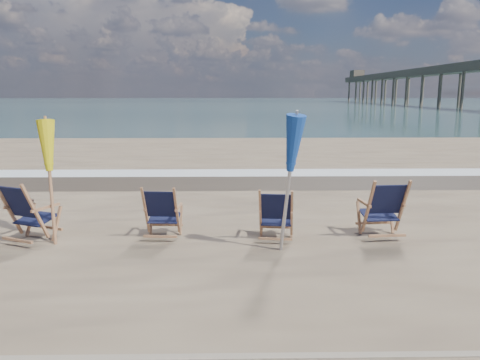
{
  "coord_description": "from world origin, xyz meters",
  "views": [
    {
      "loc": [
        -0.16,
        -6.27,
        2.47
      ],
      "look_at": [
        0.0,
        2.2,
        0.9
      ],
      "focal_mm": 35.0,
      "sensor_mm": 36.0,
      "label": 1
    }
  ],
  "objects": [
    {
      "name": "beach_chair_3",
      "position": [
        2.76,
        1.41,
        0.54
      ],
      "size": [
        0.75,
        0.82,
        1.07
      ],
      "primitive_type": null,
      "rotation": [
        0.0,
        0.0,
        3.22
      ],
      "color": "#111533",
      "rests_on": "ground"
    },
    {
      "name": "surf_foam",
      "position": [
        0.0,
        8.3,
        0.0
      ],
      "size": [
        200.0,
        1.4,
        0.01
      ],
      "primitive_type": "cube",
      "color": "silver",
      "rests_on": "ground"
    },
    {
      "name": "ocean",
      "position": [
        0.0,
        128.0,
        0.0
      ],
      "size": [
        400.0,
        400.0,
        0.0
      ],
      "primitive_type": "plane",
      "color": "#3B5F62",
      "rests_on": "ground"
    },
    {
      "name": "beach_chair_0",
      "position": [
        -3.33,
        1.12,
        0.54
      ],
      "size": [
        0.96,
        1.0,
        1.09
      ],
      "primitive_type": null,
      "rotation": [
        0.0,
        0.0,
        2.71
      ],
      "color": "#111533",
      "rests_on": "ground"
    },
    {
      "name": "umbrella_yellow",
      "position": [
        -3.17,
        1.42,
        1.53
      ],
      "size": [
        0.3,
        0.3,
        2.05
      ],
      "color": "#AB744D",
      "rests_on": "ground"
    },
    {
      "name": "beach_chair_1",
      "position": [
        -1.09,
        1.43,
        0.48
      ],
      "size": [
        0.66,
        0.73,
        0.96
      ],
      "primitive_type": null,
      "rotation": [
        0.0,
        0.0,
        3.07
      ],
      "color": "#111533",
      "rests_on": "ground"
    },
    {
      "name": "umbrella_blue",
      "position": [
        0.7,
        0.72,
        1.65
      ],
      "size": [
        0.3,
        0.3,
        2.17
      ],
      "color": "#A5A5AD",
      "rests_on": "ground"
    },
    {
      "name": "wet_sand_strip",
      "position": [
        0.0,
        6.8,
        0.0
      ],
      "size": [
        200.0,
        2.6,
        0.0
      ],
      "primitive_type": "cube",
      "color": "#42362A",
      "rests_on": "ground"
    },
    {
      "name": "fishing_pier",
      "position": [
        38.0,
        74.0,
        4.65
      ],
      "size": [
        4.4,
        140.0,
        9.3
      ],
      "primitive_type": null,
      "color": "brown",
      "rests_on": "ground"
    },
    {
      "name": "beach_chair_2",
      "position": [
        0.84,
        1.24,
        0.47
      ],
      "size": [
        0.69,
        0.75,
        0.94
      ],
      "primitive_type": null,
      "rotation": [
        0.0,
        0.0,
        3.0
      ],
      "color": "#111533",
      "rests_on": "ground"
    }
  ]
}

